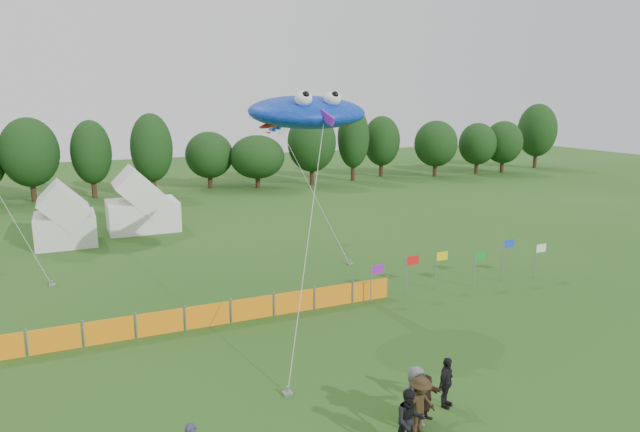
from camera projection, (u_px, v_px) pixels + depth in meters
name	position (u px, v px, depth m)	size (l,w,h in m)	color
ground	(399.00, 415.00, 17.82)	(160.00, 160.00, 0.00)	#234C16
treeline	(177.00, 152.00, 57.68)	(104.57, 8.78, 8.36)	#382314
tent_left	(65.00, 219.00, 37.94)	(3.83, 3.83, 3.38)	silver
tent_right	(142.00, 206.00, 42.10)	(5.04, 4.03, 3.56)	white
barrier_fence	(208.00, 315.00, 24.53)	(17.90, 0.06, 1.00)	orange
flag_row	(460.00, 263.00, 29.19)	(10.73, 0.77, 2.29)	gray
spectator_b	(410.00, 421.00, 15.85)	(0.89, 0.69, 1.83)	black
spectator_c	(420.00, 406.00, 16.58)	(1.19, 0.68, 1.83)	#2F2313
spectator_d	(446.00, 382.00, 18.12)	(0.98, 0.41, 1.67)	black
spectator_e	(415.00, 396.00, 17.07)	(0.93, 0.60, 1.90)	#57565C
spectator_f	(425.00, 398.00, 17.32)	(1.42, 0.45, 1.53)	black
stingray_kite	(305.00, 112.00, 26.13)	(7.06, 15.29, 10.04)	blue
small_kite_white	(297.00, 161.00, 38.80)	(1.33, 10.37, 8.08)	silver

